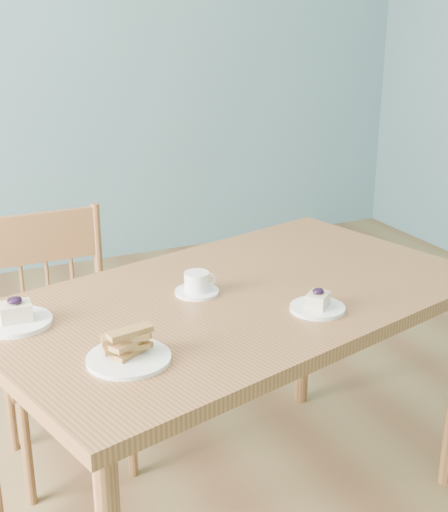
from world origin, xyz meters
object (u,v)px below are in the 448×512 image
at_px(biscotti_plate, 128,351).
at_px(cheesecake_plate_near, 318,305).
at_px(dining_chair, 60,342).
at_px(coffee_cup, 197,284).
at_px(dining_table, 237,318).
at_px(cheesecake_plate_far, 16,318).

bearing_deg(biscotti_plate, cheesecake_plate_near, 6.12).
relative_size(dining_chair, cheesecake_plate_near, 5.93).
height_order(dining_chair, coffee_cup, dining_chair).
bearing_deg(dining_chair, coffee_cup, -56.78).
height_order(dining_chair, biscotti_plate, dining_chair).
distance_m(dining_table, biscotti_plate, 0.48).
relative_size(dining_chair, cheesecake_plate_far, 4.90).
distance_m(dining_table, dining_chair, 0.69).
distance_m(cheesecake_plate_near, coffee_cup, 0.34).
xyz_separation_m(dining_chair, coffee_cup, (0.31, -0.46, 0.33)).
relative_size(dining_chair, coffee_cup, 7.01).
bearing_deg(cheesecake_plate_near, coffee_cup, 135.38).
xyz_separation_m(cheesecake_plate_far, coffee_cup, (0.50, -0.01, 0.01)).
height_order(dining_table, biscotti_plate, biscotti_plate).
xyz_separation_m(cheesecake_plate_near, coffee_cup, (-0.24, 0.24, 0.01)).
xyz_separation_m(dining_table, biscotti_plate, (-0.40, -0.25, 0.10)).
bearing_deg(coffee_cup, cheesecake_plate_far, -174.24).
bearing_deg(cheesecake_plate_far, coffee_cup, -0.61).
height_order(dining_table, dining_chair, dining_chair).
distance_m(coffee_cup, biscotti_plate, 0.42).
distance_m(dining_table, cheesecake_plate_near, 0.25).
bearing_deg(cheesecake_plate_far, biscotti_plate, -56.93).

